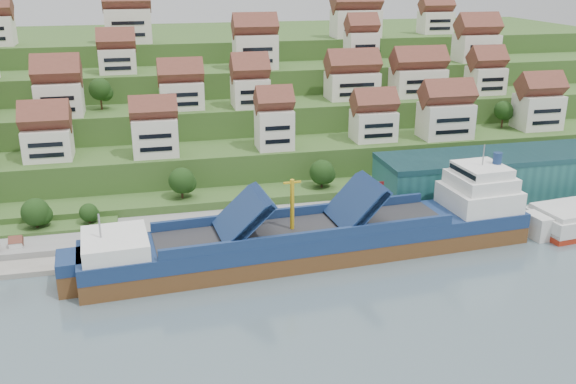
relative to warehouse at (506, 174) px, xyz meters
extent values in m
plane|color=slate|center=(-52.00, -17.00, -7.20)|extent=(300.00, 300.00, 0.00)
cube|color=gray|center=(-32.00, -2.00, -6.10)|extent=(180.00, 14.00, 2.20)
cube|color=#2D4C1E|center=(-52.00, 69.00, -5.20)|extent=(260.00, 128.00, 4.00)
cube|color=#2D4C1E|center=(-52.00, 74.00, -1.70)|extent=(260.00, 118.00, 11.00)
cube|color=#2D4C1E|center=(-52.00, 82.00, 1.80)|extent=(260.00, 102.00, 18.00)
cube|color=#2D4C1E|center=(-52.00, 90.00, 5.30)|extent=(260.00, 86.00, 25.00)
cube|color=#2D4C1E|center=(-52.00, 99.00, 8.30)|extent=(260.00, 68.00, 31.00)
cube|color=white|center=(-102.05, 23.26, 7.32)|extent=(10.42, 8.57, 7.03)
cube|color=white|center=(-78.33, 20.31, 8.20)|extent=(10.21, 7.03, 8.80)
cube|color=white|center=(-50.37, 20.29, 8.51)|extent=(8.39, 7.62, 9.42)
cube|color=white|center=(-24.64, 22.16, 7.47)|extent=(10.42, 7.73, 7.35)
cube|color=white|center=(-6.01, 20.39, 8.17)|extent=(12.62, 8.26, 8.74)
cube|color=white|center=(22.31, 23.52, 8.32)|extent=(11.25, 8.31, 9.04)
cube|color=white|center=(-99.97, 36.42, 14.83)|extent=(10.79, 8.98, 8.06)
cube|color=white|center=(-70.70, 37.77, 14.21)|extent=(10.84, 7.90, 6.83)
cube|color=white|center=(-53.34, 35.97, 14.48)|extent=(9.07, 8.56, 7.36)
cube|color=white|center=(-24.53, 40.04, 14.36)|extent=(13.71, 8.36, 7.13)
cube|color=white|center=(-5.60, 39.37, 14.57)|extent=(14.37, 8.18, 7.54)
cube|color=white|center=(14.68, 38.70, 14.48)|extent=(9.30, 8.04, 7.36)
cube|color=white|center=(-86.10, 54.09, 21.04)|extent=(9.64, 7.30, 6.48)
cube|color=white|center=(-48.74, 53.18, 22.48)|extent=(11.79, 7.79, 9.37)
cube|color=white|center=(-17.77, 52.91, 22.47)|extent=(8.60, 7.14, 9.33)
cube|color=white|center=(18.49, 52.39, 21.75)|extent=(12.08, 8.47, 7.90)
cube|color=white|center=(-82.75, 70.38, 28.62)|extent=(12.93, 7.51, 9.65)
cube|color=white|center=(-13.66, 70.36, 27.96)|extent=(14.47, 8.73, 8.31)
cube|color=white|center=(15.54, 75.09, 27.30)|extent=(10.24, 7.05, 7.00)
ellipsoid|color=#1E3F15|center=(-41.60, 9.11, 0.54)|extent=(5.73, 5.73, 5.73)
ellipsoid|color=#1E3F15|center=(-73.52, 9.29, 0.89)|extent=(5.71, 5.71, 5.71)
ellipsoid|color=#1E3F15|center=(3.18, 26.11, 7.77)|extent=(4.35, 4.35, 4.35)
ellipsoid|color=#1E3F15|center=(13.67, 26.11, 8.58)|extent=(5.06, 5.06, 5.06)
ellipsoid|color=#1E3F15|center=(-7.71, 42.83, 16.10)|extent=(4.92, 4.92, 4.92)
ellipsoid|color=#1E3F15|center=(-103.25, 42.38, 14.99)|extent=(5.03, 5.03, 5.03)
ellipsoid|color=#1E3F15|center=(-90.66, 40.97, 15.97)|extent=(5.54, 5.54, 5.54)
ellipsoid|color=#1E3F15|center=(-45.30, 56.21, 23.61)|extent=(7.06, 7.06, 7.06)
ellipsoid|color=#1E3F15|center=(-12.59, 56.97, 21.83)|extent=(4.40, 4.40, 4.40)
ellipsoid|color=#1E3F15|center=(-103.11, 2.00, -1.12)|extent=(5.64, 5.64, 5.64)
ellipsoid|color=#1E3F15|center=(-92.99, 2.00, -2.09)|extent=(3.78, 3.78, 3.78)
cube|color=#215B5A|center=(0.00, 0.00, 0.00)|extent=(60.00, 15.00, 10.00)
cylinder|color=gray|center=(-34.00, -7.00, -1.00)|extent=(0.16, 0.16, 8.00)
cube|color=maroon|center=(-33.40, -7.00, 2.60)|extent=(1.20, 0.05, 0.80)
cube|color=white|center=(-106.00, -5.50, -5.10)|extent=(2.40, 2.20, 2.20)
cube|color=brown|center=(-50.80, -18.05, -6.20)|extent=(86.70, 19.16, 5.51)
cube|color=navy|center=(-50.80, -18.05, -2.46)|extent=(86.71, 19.30, 2.87)
cube|color=white|center=(-87.09, -20.58, 0.30)|extent=(11.87, 13.30, 2.87)
cube|color=#262628|center=(-53.00, -18.21, -1.03)|extent=(55.77, 15.04, 0.33)
cube|color=navy|center=(-65.09, -19.05, 2.72)|extent=(9.08, 12.71, 7.62)
cube|color=navy|center=(-43.10, -17.52, 2.72)|extent=(8.67, 12.69, 8.06)
cylinder|color=yellow|center=(-55.20, -18.36, 3.82)|extent=(0.82, 0.82, 9.92)
cube|color=white|center=(-15.60, -15.61, 1.07)|extent=(14.07, 13.46, 4.41)
cube|color=white|center=(-15.60, -15.61, 4.60)|extent=(11.78, 11.98, 2.76)
cube|color=white|center=(-15.60, -15.61, 6.91)|extent=(9.49, 10.51, 1.98)
cylinder|color=navy|center=(-12.31, -15.38, 9.01)|extent=(1.88, 1.88, 2.43)
camera|label=1|loc=(-80.85, -125.48, 45.81)|focal=40.00mm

